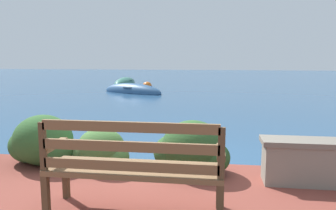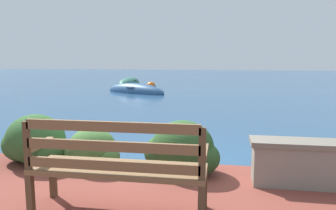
# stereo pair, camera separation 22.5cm
# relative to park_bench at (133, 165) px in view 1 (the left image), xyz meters

# --- Properties ---
(ground_plane) EXTENTS (80.00, 80.00, 0.00)m
(ground_plane) POSITION_rel_park_bench_xyz_m (0.04, 1.62, -0.71)
(ground_plane) COLOR navy
(park_bench) EXTENTS (1.67, 0.48, 0.93)m
(park_bench) POSITION_rel_park_bench_xyz_m (0.00, 0.00, 0.00)
(park_bench) COLOR brown
(park_bench) RESTS_ON patio_terrace
(stone_wall) EXTENTS (1.59, 0.39, 0.53)m
(stone_wall) POSITION_rel_park_bench_xyz_m (2.09, 1.03, -0.22)
(stone_wall) COLOR gray
(stone_wall) RESTS_ON patio_terrace
(hedge_clump_left) EXTENTS (1.02, 0.74, 0.70)m
(hedge_clump_left) POSITION_rel_park_bench_xyz_m (-1.60, 1.26, -0.18)
(hedge_clump_left) COLOR #2D5628
(hedge_clump_left) RESTS_ON patio_terrace
(hedge_clump_centre) EXTENTS (0.81, 0.58, 0.55)m
(hedge_clump_centre) POSITION_rel_park_bench_xyz_m (-0.75, 1.21, -0.25)
(hedge_clump_centre) COLOR #426B33
(hedge_clump_centre) RESTS_ON patio_terrace
(hedge_clump_right) EXTENTS (1.00, 0.72, 0.68)m
(hedge_clump_right) POSITION_rel_park_bench_xyz_m (0.46, 1.24, -0.19)
(hedge_clump_right) COLOR #284C23
(hedge_clump_right) RESTS_ON patio_terrace
(hedge_clump_far_right) EXTENTS (0.71, 0.51, 0.49)m
(hedge_clump_far_right) POSITION_rel_park_bench_xyz_m (1.88, 1.36, -0.28)
(hedge_clump_far_right) COLOR #284C23
(hedge_clump_far_right) RESTS_ON patio_terrace
(rowboat_nearest) EXTENTS (3.44, 2.34, 0.81)m
(rowboat_nearest) POSITION_rel_park_bench_xyz_m (-3.15, 12.40, -0.64)
(rowboat_nearest) COLOR #2D517A
(rowboat_nearest) RESTS_ON ground_plane
(rowboat_mid) EXTENTS (1.02, 3.16, 0.75)m
(rowboat_mid) POSITION_rel_park_bench_xyz_m (-4.88, 17.29, -0.64)
(rowboat_mid) COLOR #336B5B
(rowboat_mid) RESTS_ON ground_plane
(mooring_buoy) EXTENTS (0.56, 0.56, 0.51)m
(mooring_buoy) POSITION_rel_park_bench_xyz_m (-2.97, 15.02, -0.62)
(mooring_buoy) COLOR orange
(mooring_buoy) RESTS_ON ground_plane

